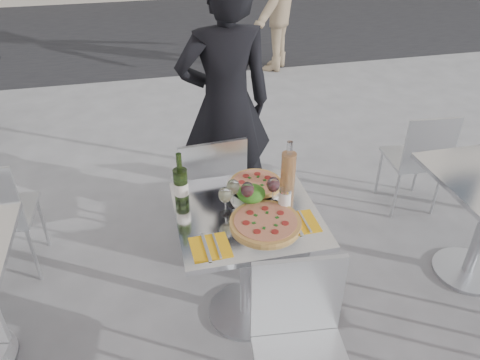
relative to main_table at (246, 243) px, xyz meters
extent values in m
plane|color=slate|center=(0.00, 0.00, -0.54)|extent=(80.00, 80.00, 0.00)
cube|color=black|center=(0.00, 6.50, -0.54)|extent=(24.00, 5.00, 0.00)
cylinder|color=#B7BABF|center=(0.00, 0.00, -0.53)|extent=(0.44, 0.44, 0.02)
cylinder|color=#B7BABF|center=(0.00, 0.00, -0.17)|extent=(0.07, 0.07, 0.72)
cube|color=silver|center=(0.00, 0.00, 0.20)|extent=(0.72, 0.72, 0.03)
cylinder|color=#B7BABF|center=(1.50, 0.00, -0.53)|extent=(0.44, 0.44, 0.02)
cylinder|color=silver|center=(0.06, 0.88, -0.32)|extent=(0.02, 0.02, 0.44)
cylinder|color=silver|center=(-0.29, 0.85, -0.32)|extent=(0.02, 0.02, 0.44)
cylinder|color=silver|center=(0.09, 0.53, -0.32)|extent=(0.02, 0.02, 0.44)
cylinder|color=silver|center=(-0.26, 0.50, -0.32)|extent=(0.02, 0.02, 0.44)
cube|color=silver|center=(-0.10, 0.69, -0.09)|extent=(0.44, 0.44, 0.02)
cube|color=silver|center=(-0.08, 0.48, 0.14)|extent=(0.41, 0.06, 0.44)
cube|color=silver|center=(0.10, -0.54, 0.13)|extent=(0.40, 0.06, 0.43)
cylinder|color=silver|center=(-1.21, 0.90, -0.33)|extent=(0.02, 0.02, 0.42)
cylinder|color=silver|center=(-1.23, 0.56, -0.33)|extent=(0.02, 0.02, 0.42)
cube|color=silver|center=(-1.39, 0.74, -0.11)|extent=(0.41, 0.41, 0.02)
cylinder|color=silver|center=(1.65, 0.95, -0.34)|extent=(0.02, 0.02, 0.40)
cylinder|color=silver|center=(1.33, 0.98, -0.34)|extent=(0.02, 0.02, 0.40)
cylinder|color=silver|center=(1.62, 0.62, -0.34)|extent=(0.02, 0.02, 0.40)
cylinder|color=silver|center=(1.30, 0.65, -0.34)|extent=(0.02, 0.02, 0.40)
cube|color=silver|center=(1.48, 0.80, -0.13)|extent=(0.41, 0.41, 0.02)
cube|color=silver|center=(1.46, 0.61, 0.09)|extent=(0.38, 0.06, 0.40)
imported|color=black|center=(0.09, 1.00, 0.35)|extent=(0.67, 0.46, 1.78)
imported|color=#8B7659|center=(1.34, 4.02, 0.33)|extent=(1.18, 1.29, 1.74)
cylinder|color=tan|center=(0.07, -0.11, 0.22)|extent=(0.36, 0.36, 0.02)
cylinder|color=#CBB583|center=(0.07, -0.11, 0.23)|extent=(0.31, 0.31, 0.00)
cylinder|color=white|center=(0.10, 0.21, 0.22)|extent=(0.33, 0.33, 0.01)
cylinder|color=tan|center=(0.10, 0.22, 0.23)|extent=(0.29, 0.29, 0.02)
cylinder|color=#CBB583|center=(0.10, 0.21, 0.24)|extent=(0.25, 0.25, 0.00)
cylinder|color=white|center=(0.05, 0.09, 0.22)|extent=(0.22, 0.22, 0.01)
ellipsoid|color=#1B6519|center=(0.05, 0.09, 0.26)|extent=(0.15, 0.15, 0.08)
sphere|color=#B21914|center=(0.09, 0.11, 0.27)|extent=(0.03, 0.03, 0.03)
cylinder|color=#37551F|center=(-0.31, 0.16, 0.31)|extent=(0.07, 0.07, 0.20)
cone|color=#37551F|center=(-0.31, 0.16, 0.41)|extent=(0.07, 0.07, 0.03)
cylinder|color=#37551F|center=(-0.31, 0.16, 0.46)|extent=(0.03, 0.03, 0.10)
cylinder|color=silver|center=(-0.31, 0.16, 0.30)|extent=(0.07, 0.08, 0.07)
cylinder|color=tan|center=(0.27, 0.16, 0.32)|extent=(0.08, 0.08, 0.22)
cylinder|color=white|center=(0.27, 0.16, 0.46)|extent=(0.03, 0.03, 0.08)
cylinder|color=white|center=(0.20, 0.01, 0.26)|extent=(0.06, 0.06, 0.09)
cylinder|color=silver|center=(0.20, 0.01, 0.31)|extent=(0.06, 0.06, 0.02)
cylinder|color=white|center=(-0.11, 0.01, 0.21)|extent=(0.06, 0.06, 0.00)
cylinder|color=white|center=(-0.11, 0.01, 0.26)|extent=(0.01, 0.01, 0.09)
ellipsoid|color=white|center=(-0.11, 0.01, 0.33)|extent=(0.07, 0.07, 0.08)
ellipsoid|color=beige|center=(-0.11, 0.01, 0.32)|extent=(0.05, 0.05, 0.05)
cylinder|color=white|center=(-0.05, 0.07, 0.21)|extent=(0.06, 0.06, 0.00)
cylinder|color=white|center=(-0.05, 0.07, 0.26)|extent=(0.01, 0.01, 0.09)
ellipsoid|color=white|center=(-0.05, 0.07, 0.33)|extent=(0.07, 0.07, 0.08)
ellipsoid|color=beige|center=(-0.05, 0.07, 0.32)|extent=(0.05, 0.05, 0.05)
cylinder|color=white|center=(0.01, 0.03, 0.21)|extent=(0.06, 0.06, 0.00)
cylinder|color=white|center=(0.01, 0.03, 0.26)|extent=(0.01, 0.01, 0.09)
ellipsoid|color=white|center=(0.01, 0.03, 0.33)|extent=(0.07, 0.07, 0.08)
ellipsoid|color=#42090F|center=(0.01, 0.03, 0.32)|extent=(0.05, 0.05, 0.05)
cylinder|color=white|center=(0.15, 0.05, 0.21)|extent=(0.06, 0.06, 0.00)
cylinder|color=white|center=(0.15, 0.05, 0.26)|extent=(0.01, 0.01, 0.09)
ellipsoid|color=white|center=(0.15, 0.05, 0.33)|extent=(0.07, 0.07, 0.08)
ellipsoid|color=#42090F|center=(0.15, 0.05, 0.32)|extent=(0.05, 0.05, 0.05)
cube|color=yellow|center=(-0.23, -0.23, 0.21)|extent=(0.19, 0.19, 0.00)
cube|color=#B7BABF|center=(-0.25, -0.23, 0.22)|extent=(0.02, 0.20, 0.00)
cube|color=#B7BABF|center=(-0.20, -0.23, 0.22)|extent=(0.02, 0.18, 0.00)
cube|color=yellow|center=(0.23, -0.14, 0.21)|extent=(0.18, 0.18, 0.00)
cube|color=#B7BABF|center=(0.21, -0.14, 0.22)|extent=(0.02, 0.20, 0.00)
cube|color=#B7BABF|center=(0.26, -0.14, 0.22)|extent=(0.01, 0.18, 0.00)
camera|label=1|loc=(-0.46, -1.85, 1.66)|focal=35.00mm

